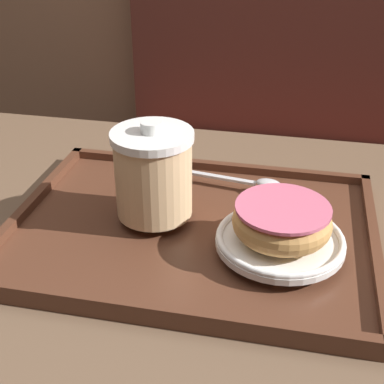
% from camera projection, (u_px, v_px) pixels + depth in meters
% --- Properties ---
extents(booth_bench, '(1.21, 0.44, 1.00)m').
position_uv_depth(booth_bench, '(326.00, 197.00, 1.56)').
color(booth_bench, brown).
rests_on(booth_bench, ground_plane).
extents(cafe_table, '(1.07, 0.72, 0.72)m').
position_uv_depth(cafe_table, '(172.00, 330.00, 0.75)').
color(cafe_table, brown).
rests_on(cafe_table, ground_plane).
extents(serving_tray, '(0.46, 0.34, 0.02)m').
position_uv_depth(serving_tray, '(192.00, 230.00, 0.68)').
color(serving_tray, '#512D1E').
rests_on(serving_tray, cafe_table).
extents(coffee_cup_front, '(0.10, 0.10, 0.12)m').
position_uv_depth(coffee_cup_front, '(153.00, 173.00, 0.66)').
color(coffee_cup_front, '#E0B784').
rests_on(coffee_cup_front, serving_tray).
extents(plate_with_chocolate_donut, '(0.15, 0.15, 0.01)m').
position_uv_depth(plate_with_chocolate_donut, '(280.00, 240.00, 0.62)').
color(plate_with_chocolate_donut, white).
rests_on(plate_with_chocolate_donut, serving_tray).
extents(donut_chocolate_glazed, '(0.11, 0.11, 0.04)m').
position_uv_depth(donut_chocolate_glazed, '(282.00, 221.00, 0.61)').
color(donut_chocolate_glazed, tan).
rests_on(donut_chocolate_glazed, plate_with_chocolate_donut).
extents(spoon, '(0.14, 0.03, 0.01)m').
position_uv_depth(spoon, '(256.00, 182.00, 0.75)').
color(spoon, silver).
rests_on(spoon, serving_tray).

